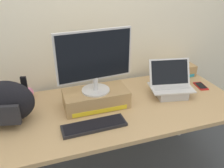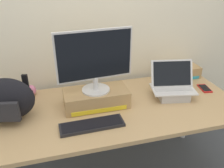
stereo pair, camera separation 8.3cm
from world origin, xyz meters
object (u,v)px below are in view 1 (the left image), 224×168
object	(u,v)px
open_laptop	(170,88)
plush_toy	(28,93)
toner_box_yellow	(96,98)
messenger_backpack	(6,102)
cell_phone	(201,86)
external_keyboard	(94,126)
toner_box_cyan	(176,70)
desktop_monitor	(95,60)

from	to	relation	value
open_laptop	plush_toy	world-z (taller)	open_laptop
plush_toy	toner_box_yellow	bearing A→B (deg)	-30.75
messenger_backpack	plush_toy	distance (m)	0.32
cell_phone	external_keyboard	bearing A→B (deg)	-156.31
open_laptop	external_keyboard	xyz separation A→B (m)	(-0.67, -0.22, -0.05)
open_laptop	messenger_backpack	xyz separation A→B (m)	(-1.18, 0.02, 0.08)
messenger_backpack	plush_toy	world-z (taller)	messenger_backpack
open_laptop	toner_box_cyan	xyz separation A→B (m)	(0.25, 0.31, -0.01)
open_laptop	external_keyboard	world-z (taller)	open_laptop
open_laptop	toner_box_cyan	bearing A→B (deg)	62.19
desktop_monitor	toner_box_cyan	world-z (taller)	desktop_monitor
external_keyboard	cell_phone	bearing A→B (deg)	13.20
toner_box_yellow	messenger_backpack	bearing A→B (deg)	-179.24
desktop_monitor	open_laptop	xyz separation A→B (m)	(0.59, -0.02, -0.29)
desktop_monitor	cell_phone	xyz separation A→B (m)	(0.92, 0.02, -0.35)
open_laptop	plush_toy	bearing A→B (deg)	175.08
open_laptop	cell_phone	world-z (taller)	open_laptop
messenger_backpack	plush_toy	bearing A→B (deg)	79.82
toner_box_yellow	plush_toy	size ratio (longest dim) A/B	5.38
plush_toy	cell_phone	bearing A→B (deg)	-10.75
cell_phone	toner_box_cyan	xyz separation A→B (m)	(-0.07, 0.27, 0.04)
messenger_backpack	plush_toy	size ratio (longest dim) A/B	4.53
toner_box_yellow	toner_box_cyan	bearing A→B (deg)	18.85
toner_box_yellow	plush_toy	bearing A→B (deg)	149.25
open_laptop	cell_phone	size ratio (longest dim) A/B	2.37
cell_phone	toner_box_cyan	distance (m)	0.29
toner_box_yellow	external_keyboard	distance (m)	0.26
desktop_monitor	external_keyboard	world-z (taller)	desktop_monitor
toner_box_yellow	desktop_monitor	world-z (taller)	desktop_monitor
messenger_backpack	toner_box_cyan	xyz separation A→B (m)	(1.43, 0.30, -0.09)
toner_box_cyan	external_keyboard	bearing A→B (deg)	-150.00
external_keyboard	messenger_backpack	bearing A→B (deg)	153.43
plush_toy	toner_box_cyan	size ratio (longest dim) A/B	0.26
desktop_monitor	messenger_backpack	bearing A→B (deg)	175.51
plush_toy	desktop_monitor	bearing A→B (deg)	-30.85
desktop_monitor	plush_toy	world-z (taller)	desktop_monitor
toner_box_yellow	cell_phone	xyz separation A→B (m)	(0.92, 0.01, -0.05)
external_keyboard	cell_phone	xyz separation A→B (m)	(0.99, 0.26, -0.01)
external_keyboard	messenger_backpack	distance (m)	0.57
desktop_monitor	external_keyboard	size ratio (longest dim) A/B	1.28
desktop_monitor	plush_toy	xyz separation A→B (m)	(-0.46, 0.28, -0.31)
desktop_monitor	messenger_backpack	size ratio (longest dim) A/B	1.37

